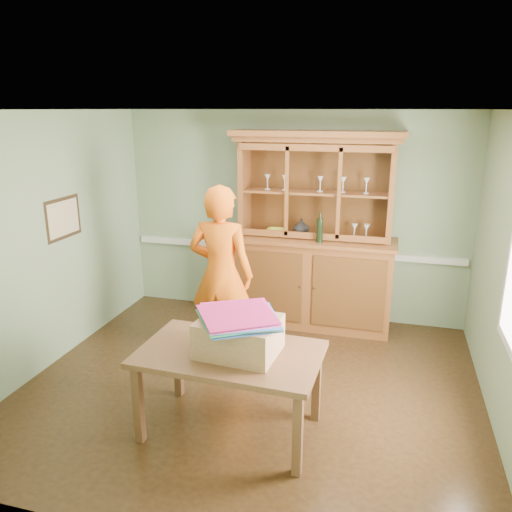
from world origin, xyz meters
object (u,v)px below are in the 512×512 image
(china_hutch, at_px, (312,260))
(person, at_px, (221,275))
(dining_table, at_px, (230,361))
(cardboard_box, at_px, (239,336))

(china_hutch, bearing_deg, person, -123.37)
(dining_table, xyz_separation_m, cardboard_box, (0.08, 0.00, 0.24))
(dining_table, bearing_deg, person, 114.13)
(china_hutch, height_order, dining_table, china_hutch)
(china_hutch, xyz_separation_m, cardboard_box, (-0.21, -2.46, 0.05))
(dining_table, bearing_deg, cardboard_box, 2.96)
(china_hutch, relative_size, person, 1.25)
(cardboard_box, xyz_separation_m, person, (-0.59, 1.25, 0.07))
(cardboard_box, bearing_deg, dining_table, -179.11)
(china_hutch, distance_m, person, 1.46)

